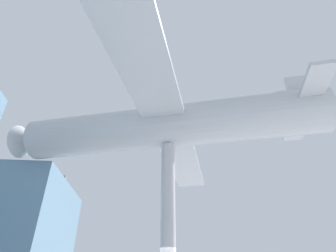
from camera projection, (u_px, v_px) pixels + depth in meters
support_pylon_central at (168, 221)px, 10.87m from camera, size 0.63×0.63×7.04m
suspended_airplane at (163, 126)px, 13.28m from camera, size 18.90×16.17×3.14m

